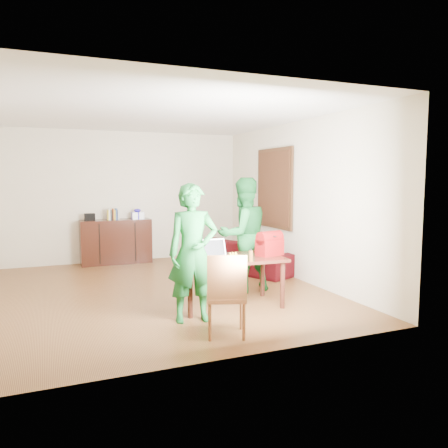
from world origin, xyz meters
name	(u,v)px	position (x,y,z in m)	size (l,w,h in m)	color
room	(152,206)	(0.01, 0.13, 1.31)	(5.20, 5.70, 2.90)	#4D2713
table	(230,263)	(0.77, -1.14, 0.59)	(1.48, 0.88, 0.67)	black
chair	(226,312)	(0.30, -2.16, 0.27)	(0.53, 0.52, 0.93)	brown
person_near	(193,253)	(0.12, -1.54, 0.84)	(0.61, 0.40, 1.68)	#145D24
person_far	(243,235)	(1.28, -0.47, 0.87)	(0.85, 0.66, 1.75)	#156126
laptop	(217,256)	(0.55, -1.24, 0.72)	(0.37, 0.26, 0.26)	white
bananas	(234,261)	(0.67, -1.52, 0.70)	(0.14, 0.09, 0.05)	gold
bottle	(251,255)	(0.91, -1.51, 0.75)	(0.05, 0.05, 0.16)	brown
red_bag	(270,246)	(1.35, -1.21, 0.80)	(0.36, 0.21, 0.27)	maroon
sofa	(246,255)	(1.95, 0.85, 0.29)	(2.01, 0.78, 0.59)	#400810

